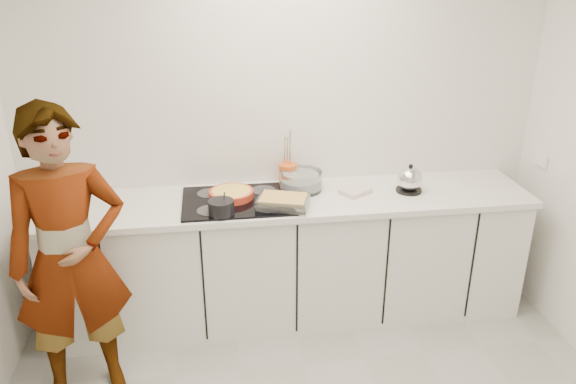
{
  "coord_description": "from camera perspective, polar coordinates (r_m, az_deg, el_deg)",
  "views": [
    {
      "loc": [
        -0.5,
        -2.1,
        2.4
      ],
      "look_at": [
        -0.05,
        1.05,
        1.05
      ],
      "focal_mm": 35.0,
      "sensor_mm": 36.0,
      "label": 1
    }
  ],
  "objects": [
    {
      "name": "wall_back",
      "position": [
        3.89,
        -0.41,
        6.57
      ],
      "size": [
        3.6,
        0.0,
        2.6
      ],
      "primitive_type": "cube",
      "color": "white",
      "rests_on": "ground"
    },
    {
      "name": "base_cabinets",
      "position": [
        3.94,
        0.25,
        -6.93
      ],
      "size": [
        3.2,
        0.58,
        0.87
      ],
      "primitive_type": "cube",
      "color": "white",
      "rests_on": "floor"
    },
    {
      "name": "countertop",
      "position": [
        3.73,
        0.26,
        -0.86
      ],
      "size": [
        3.24,
        0.64,
        0.04
      ],
      "primitive_type": "cube",
      "color": "white",
      "rests_on": "base_cabinets"
    },
    {
      "name": "hob",
      "position": [
        3.67,
        -5.1,
        -0.9
      ],
      "size": [
        0.72,
        0.54,
        0.01
      ],
      "primitive_type": "cube",
      "color": "black",
      "rests_on": "countertop"
    },
    {
      "name": "tart_dish",
      "position": [
        3.7,
        -5.77,
        -0.16
      ],
      "size": [
        0.33,
        0.33,
        0.05
      ],
      "color": "red",
      "rests_on": "hob"
    },
    {
      "name": "saucepan",
      "position": [
        3.47,
        -6.81,
        -1.55
      ],
      "size": [
        0.17,
        0.17,
        0.15
      ],
      "color": "black",
      "rests_on": "hob"
    },
    {
      "name": "baking_dish",
      "position": [
        3.56,
        -0.48,
        -0.91
      ],
      "size": [
        0.37,
        0.32,
        0.06
      ],
      "color": "silver",
      "rests_on": "hob"
    },
    {
      "name": "mixing_bowl",
      "position": [
        3.83,
        1.32,
        1.08
      ],
      "size": [
        0.32,
        0.32,
        0.13
      ],
      "color": "silver",
      "rests_on": "countertop"
    },
    {
      "name": "tea_towel",
      "position": [
        3.81,
        6.86,
        0.08
      ],
      "size": [
        0.24,
        0.22,
        0.03
      ],
      "primitive_type": "cube",
      "rotation": [
        0.0,
        0.0,
        0.56
      ],
      "color": "white",
      "rests_on": "countertop"
    },
    {
      "name": "kettle",
      "position": [
        3.88,
        12.25,
        1.2
      ],
      "size": [
        0.18,
        0.18,
        0.2
      ],
      "color": "black",
      "rests_on": "countertop"
    },
    {
      "name": "utensil_crock",
      "position": [
        3.9,
        -0.02,
        1.77
      ],
      "size": [
        0.14,
        0.14,
        0.15
      ],
      "primitive_type": "cylinder",
      "rotation": [
        0.0,
        0.0,
        0.18
      ],
      "color": "#DF5814",
      "rests_on": "countertop"
    },
    {
      "name": "cook",
      "position": [
        3.29,
        -21.25,
        -6.41
      ],
      "size": [
        0.72,
        0.57,
        1.74
      ],
      "primitive_type": "imported",
      "rotation": [
        0.0,
        0.0,
        0.27
      ],
      "color": "white",
      "rests_on": "floor"
    }
  ]
}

